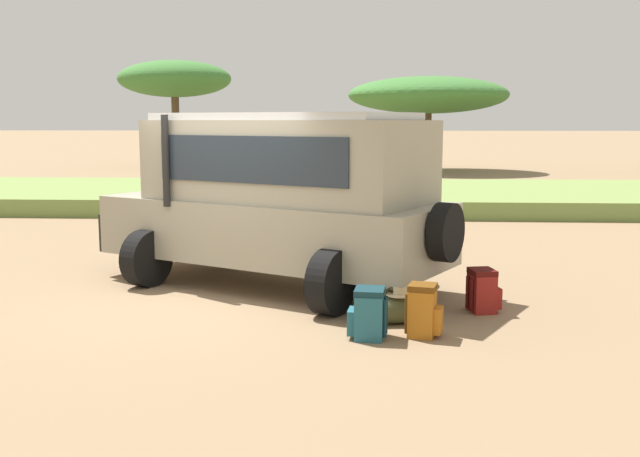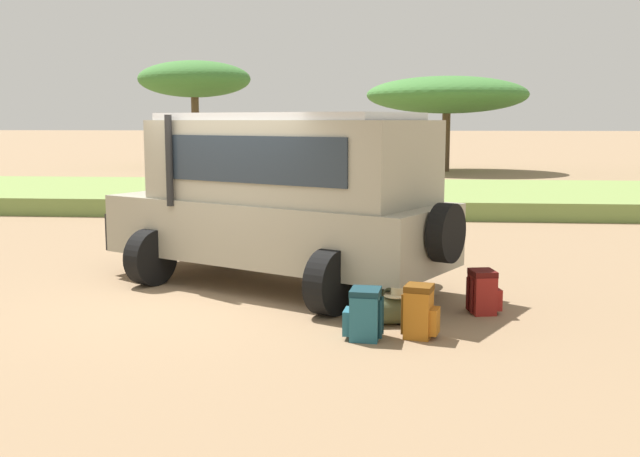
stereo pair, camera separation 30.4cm
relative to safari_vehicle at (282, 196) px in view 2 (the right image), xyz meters
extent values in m
plane|color=#8C7051|center=(-0.83, -0.88, -1.29)|extent=(320.00, 320.00, 0.00)
cube|color=olive|center=(-0.83, 10.66, -1.07)|extent=(120.00, 7.00, 0.44)
cube|color=gray|center=(-0.10, 0.05, -0.47)|extent=(5.22, 3.98, 0.84)
cube|color=gray|center=(0.13, -0.07, 0.50)|extent=(4.21, 3.37, 1.10)
cube|color=#232D38|center=(-1.22, 0.65, 0.45)|extent=(0.78, 1.40, 0.77)
cube|color=#232D38|center=(-0.30, -0.86, 0.55)|extent=(2.62, 1.41, 0.60)
cube|color=#232D38|center=(0.55, 0.73, 0.55)|extent=(2.62, 1.41, 0.60)
cube|color=#B7B7B7|center=(0.08, -0.04, 1.10)|extent=(3.83, 3.12, 0.10)
cube|color=black|center=(-2.37, 1.26, -0.64)|extent=(0.90, 1.50, 0.56)
cylinder|color=black|center=(-1.52, -0.29, 0.50)|extent=(0.10, 0.10, 1.25)
cylinder|color=black|center=(-1.89, -0.09, -0.89)|extent=(0.62, 0.84, 0.80)
cylinder|color=black|center=(-0.98, 1.62, -0.89)|extent=(0.62, 0.84, 0.80)
cylinder|color=black|center=(0.79, -1.52, -0.89)|extent=(0.62, 0.84, 0.80)
cylinder|color=black|center=(1.70, 0.20, -0.89)|extent=(0.62, 0.84, 0.80)
cylinder|color=black|center=(2.19, -1.16, -0.32)|extent=(0.54, 0.75, 0.74)
cube|color=#235B6B|center=(1.25, -2.48, -1.05)|extent=(0.33, 0.41, 0.48)
cube|color=#235B6B|center=(1.06, -2.47, -1.11)|extent=(0.11, 0.30, 0.27)
cube|color=#13323A|center=(1.25, -2.48, -0.78)|extent=(0.35, 0.40, 0.07)
cylinder|color=#13323A|center=(1.41, -2.59, -1.05)|extent=(0.04, 0.04, 0.41)
cylinder|color=#13323A|center=(1.43, -2.41, -1.05)|extent=(0.04, 0.04, 0.41)
cube|color=#B26619|center=(1.82, -2.38, -1.04)|extent=(0.34, 0.38, 0.52)
cube|color=#B26619|center=(2.00, -2.42, -1.10)|extent=(0.13, 0.25, 0.28)
cube|color=#62380E|center=(1.82, -2.38, -0.75)|extent=(0.35, 0.36, 0.07)
cylinder|color=#62380E|center=(1.69, -2.27, -1.04)|extent=(0.04, 0.04, 0.44)
cylinder|color=#62380E|center=(1.65, -2.41, -1.04)|extent=(0.04, 0.04, 0.44)
cube|color=maroon|center=(2.64, -1.26, -1.06)|extent=(0.34, 0.42, 0.47)
cube|color=maroon|center=(2.81, -1.23, -1.12)|extent=(0.13, 0.29, 0.26)
cube|color=#4D100E|center=(2.64, -1.26, -0.80)|extent=(0.35, 0.40, 0.07)
cylinder|color=#4D100E|center=(2.47, -1.21, -1.06)|extent=(0.04, 0.04, 0.40)
cylinder|color=#4D100E|center=(2.50, -1.38, -1.06)|extent=(0.04, 0.04, 0.40)
cylinder|color=#4C5133|center=(1.51, -1.88, -1.13)|extent=(0.54, 0.40, 0.33)
sphere|color=#4C5133|center=(1.75, -1.84, -1.13)|extent=(0.32, 0.32, 0.32)
sphere|color=#4C5133|center=(1.26, -1.92, -1.13)|extent=(0.32, 0.32, 0.32)
torus|color=#2D301E|center=(1.51, -1.88, -0.94)|extent=(0.17, 0.05, 0.16)
cylinder|color=beige|center=(1.61, -1.86, -0.95)|extent=(0.34, 0.34, 0.02)
cylinder|color=beige|center=(1.61, -1.86, -0.90)|extent=(0.17, 0.17, 0.09)
cylinder|color=#4C5133|center=(1.33, -0.97, -1.12)|extent=(0.55, 0.69, 0.35)
sphere|color=#4C5133|center=(1.21, -0.70, -1.12)|extent=(0.34, 0.34, 0.34)
sphere|color=#4C5133|center=(1.44, -1.25, -1.12)|extent=(0.34, 0.34, 0.34)
torus|color=#2D301E|center=(1.33, -0.97, -0.93)|extent=(0.08, 0.16, 0.16)
cylinder|color=brown|center=(-8.39, 27.40, 0.52)|extent=(0.39, 0.39, 3.62)
ellipsoid|color=#3D7533|center=(-8.39, 27.40, 3.10)|extent=(5.70, 5.02, 1.83)
cylinder|color=brown|center=(4.05, 24.47, 0.09)|extent=(0.37, 0.37, 2.76)
ellipsoid|color=#3D7533|center=(4.05, 24.47, 2.18)|extent=(7.29, 6.64, 1.67)
camera|label=1|loc=(1.18, -10.36, 1.05)|focal=42.00mm
camera|label=2|loc=(1.49, -10.33, 1.05)|focal=42.00mm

